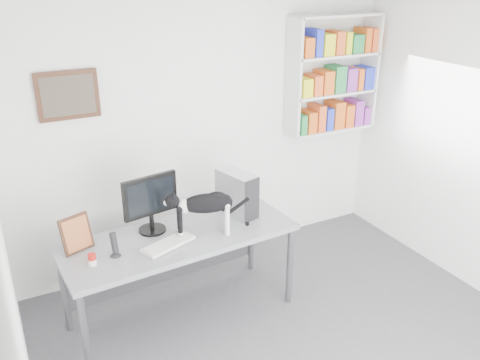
# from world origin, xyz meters

# --- Properties ---
(room) EXTENTS (4.01, 4.01, 2.70)m
(room) POSITION_xyz_m (0.00, 0.00, 1.35)
(room) COLOR #515055
(room) RESTS_ON ground
(bookshelf) EXTENTS (1.03, 0.28, 1.24)m
(bookshelf) POSITION_xyz_m (1.40, 1.85, 1.85)
(bookshelf) COLOR silver
(bookshelf) RESTS_ON room
(wall_art) EXTENTS (0.52, 0.04, 0.42)m
(wall_art) POSITION_xyz_m (-1.30, 1.97, 1.90)
(wall_art) COLOR #492617
(wall_art) RESTS_ON room
(desk) EXTENTS (2.01, 0.89, 0.82)m
(desk) POSITION_xyz_m (-0.69, 1.09, 0.41)
(desk) COLOR gray
(desk) RESTS_ON room
(monitor) EXTENTS (0.52, 0.31, 0.52)m
(monitor) POSITION_xyz_m (-0.86, 1.27, 1.08)
(monitor) COLOR black
(monitor) RESTS_ON desk
(keyboard) EXTENTS (0.48, 0.31, 0.03)m
(keyboard) POSITION_xyz_m (-0.83, 0.97, 0.84)
(keyboard) COLOR silver
(keyboard) RESTS_ON desk
(pc_tower) EXTENTS (0.27, 0.44, 0.40)m
(pc_tower) POSITION_xyz_m (-0.07, 1.23, 1.02)
(pc_tower) COLOR silver
(pc_tower) RESTS_ON desk
(speaker) EXTENTS (0.12, 0.12, 0.21)m
(speaker) POSITION_xyz_m (-1.25, 1.01, 0.93)
(speaker) COLOR black
(speaker) RESTS_ON desk
(leaning_print) EXTENTS (0.27, 0.18, 0.31)m
(leaning_print) POSITION_xyz_m (-1.49, 1.24, 0.98)
(leaning_print) COLOR #492617
(leaning_print) RESTS_ON desk
(soup_can) EXTENTS (0.08, 0.08, 0.09)m
(soup_can) POSITION_xyz_m (-1.44, 0.97, 0.87)
(soup_can) COLOR red
(soup_can) RESTS_ON desk
(cat) EXTENTS (0.66, 0.34, 0.39)m
(cat) POSITION_xyz_m (-0.48, 1.00, 1.02)
(cat) COLOR black
(cat) RESTS_ON desk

